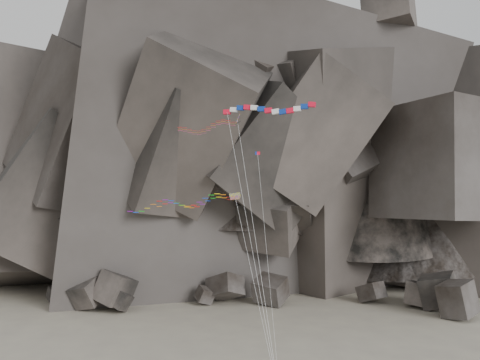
{
  "coord_description": "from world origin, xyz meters",
  "views": [
    {
      "loc": [
        3.62,
        -52.03,
        20.69
      ],
      "look_at": [
        1.89,
        6.0,
        22.72
      ],
      "focal_mm": 35.0,
      "sensor_mm": 36.0,
      "label": 1
    }
  ],
  "objects_px": {
    "delta_kite": "(205,127)",
    "parafoil_kite": "(178,203)",
    "banner_kite": "(268,110)",
    "pennant_kite": "(262,205)"
  },
  "relations": [
    {
      "from": "delta_kite",
      "to": "pennant_kite",
      "type": "xyz_separation_m",
      "value": [
        6.79,
        -5.15,
        -9.15
      ]
    },
    {
      "from": "delta_kite",
      "to": "banner_kite",
      "type": "bearing_deg",
      "value": -8.44
    },
    {
      "from": "banner_kite",
      "to": "parafoil_kite",
      "type": "height_order",
      "value": "banner_kite"
    },
    {
      "from": "delta_kite",
      "to": "parafoil_kite",
      "type": "relative_size",
      "value": 1.48
    },
    {
      "from": "delta_kite",
      "to": "pennant_kite",
      "type": "height_order",
      "value": "delta_kite"
    },
    {
      "from": "banner_kite",
      "to": "parafoil_kite",
      "type": "bearing_deg",
      "value": -158.39
    },
    {
      "from": "delta_kite",
      "to": "banner_kite",
      "type": "distance_m",
      "value": 7.91
    },
    {
      "from": "delta_kite",
      "to": "banner_kite",
      "type": "xyz_separation_m",
      "value": [
        7.6,
        -1.25,
        1.79
      ]
    },
    {
      "from": "parafoil_kite",
      "to": "banner_kite",
      "type": "bearing_deg",
      "value": 3.98
    },
    {
      "from": "banner_kite",
      "to": "pennant_kite",
      "type": "xyz_separation_m",
      "value": [
        -0.8,
        -3.9,
        -10.94
      ]
    }
  ]
}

